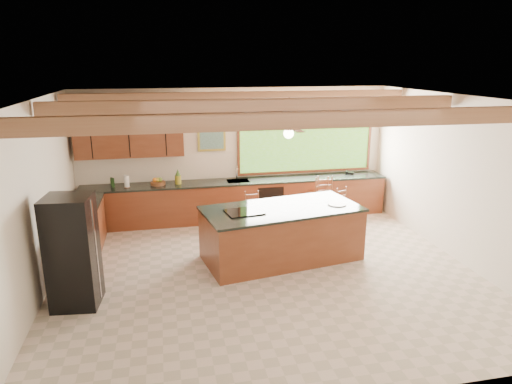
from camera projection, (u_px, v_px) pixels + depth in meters
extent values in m
plane|color=beige|center=(266.00, 272.00, 8.00)|extent=(7.20, 7.20, 0.00)
cube|color=silver|center=(235.00, 153.00, 10.64)|extent=(7.20, 0.04, 3.00)
cube|color=silver|center=(341.00, 278.00, 4.52)|extent=(7.20, 0.04, 3.00)
cube|color=silver|center=(35.00, 204.00, 6.88)|extent=(0.04, 6.50, 3.00)
cube|color=silver|center=(459.00, 179.00, 8.29)|extent=(0.04, 6.50, 3.00)
cube|color=tan|center=(267.00, 99.00, 7.17)|extent=(7.20, 6.50, 0.04)
cube|color=#956C4A|center=(296.00, 120.00, 5.70)|extent=(7.10, 0.15, 0.22)
cube|color=#956C4A|center=(261.00, 105.00, 7.68)|extent=(7.10, 0.15, 0.22)
cube|color=#956C4A|center=(242.00, 97.00, 9.37)|extent=(7.10, 0.15, 0.22)
cube|color=brown|center=(130.00, 141.00, 9.89)|extent=(2.30, 0.35, 0.70)
cube|color=white|center=(127.00, 114.00, 9.66)|extent=(2.60, 0.50, 0.48)
cylinder|color=#FFEABF|center=(94.00, 125.00, 9.59)|extent=(0.10, 0.10, 0.01)
cylinder|color=#FFEABF|center=(162.00, 123.00, 9.86)|extent=(0.10, 0.10, 0.01)
cube|color=#83C646|center=(306.00, 144.00, 10.90)|extent=(3.20, 0.04, 1.30)
cube|color=gold|center=(212.00, 139.00, 10.41)|extent=(0.64, 0.03, 0.54)
cube|color=#3E7050|center=(212.00, 139.00, 10.39)|extent=(0.54, 0.01, 0.44)
cube|color=brown|center=(238.00, 201.00, 10.61)|extent=(7.00, 0.65, 0.88)
cube|color=black|center=(238.00, 182.00, 10.49)|extent=(7.04, 0.69, 0.04)
cube|color=brown|center=(80.00, 235.00, 8.51)|extent=(0.65, 2.35, 0.88)
cube|color=black|center=(77.00, 212.00, 8.38)|extent=(0.69, 2.39, 0.04)
cube|color=black|center=(271.00, 204.00, 10.44)|extent=(0.60, 0.02, 0.78)
cube|color=silver|center=(238.00, 181.00, 10.48)|extent=(0.50, 0.38, 0.03)
cylinder|color=silver|center=(237.00, 172.00, 10.63)|extent=(0.03, 0.03, 0.30)
cylinder|color=silver|center=(237.00, 168.00, 10.50)|extent=(0.03, 0.20, 0.03)
cylinder|color=white|center=(127.00, 181.00, 9.89)|extent=(0.11, 0.11, 0.27)
cylinder|color=#1C3916|center=(113.00, 183.00, 9.91)|extent=(0.06, 0.06, 0.21)
cylinder|color=#1C3916|center=(112.00, 181.00, 10.07)|extent=(0.05, 0.05, 0.18)
cube|color=black|center=(349.00, 172.00, 11.08)|extent=(0.24, 0.21, 0.09)
cube|color=brown|center=(281.00, 234.00, 8.46)|extent=(3.00, 1.77, 0.95)
cube|color=black|center=(282.00, 209.00, 8.32)|extent=(3.05, 1.82, 0.04)
cube|color=black|center=(244.00, 212.00, 8.05)|extent=(0.70, 0.60, 0.02)
cylinder|color=white|center=(337.00, 204.00, 8.49)|extent=(0.35, 0.35, 0.02)
cube|color=black|center=(73.00, 252.00, 6.74)|extent=(0.73, 0.71, 1.71)
cube|color=silver|center=(96.00, 250.00, 6.80)|extent=(0.02, 0.05, 1.57)
cube|color=brown|center=(250.00, 206.00, 9.70)|extent=(0.36, 0.36, 0.04)
cylinder|color=brown|center=(245.00, 223.00, 9.63)|extent=(0.03, 0.03, 0.57)
cylinder|color=brown|center=(258.00, 222.00, 9.69)|extent=(0.03, 0.03, 0.57)
cylinder|color=brown|center=(243.00, 218.00, 9.89)|extent=(0.03, 0.03, 0.57)
cylinder|color=brown|center=(255.00, 217.00, 9.95)|extent=(0.03, 0.03, 0.57)
cube|color=brown|center=(323.00, 192.00, 10.49)|extent=(0.45, 0.45, 0.04)
cylinder|color=brown|center=(318.00, 209.00, 10.41)|extent=(0.04, 0.04, 0.64)
cylinder|color=brown|center=(331.00, 208.00, 10.47)|extent=(0.04, 0.04, 0.64)
cylinder|color=brown|center=(314.00, 205.00, 10.70)|extent=(0.04, 0.04, 0.64)
cylinder|color=brown|center=(326.00, 204.00, 10.76)|extent=(0.04, 0.04, 0.64)
cube|color=brown|center=(336.00, 202.00, 10.06)|extent=(0.44, 0.44, 0.04)
cylinder|color=brown|center=(332.00, 217.00, 9.99)|extent=(0.03, 0.03, 0.55)
cylinder|color=brown|center=(343.00, 216.00, 10.04)|extent=(0.03, 0.03, 0.55)
cylinder|color=brown|center=(328.00, 213.00, 10.24)|extent=(0.03, 0.03, 0.55)
cylinder|color=brown|center=(339.00, 213.00, 10.29)|extent=(0.03, 0.03, 0.55)
cube|color=brown|center=(318.00, 193.00, 10.47)|extent=(0.44, 0.44, 0.04)
cylinder|color=brown|center=(313.00, 209.00, 10.39)|extent=(0.04, 0.04, 0.63)
cylinder|color=brown|center=(326.00, 209.00, 10.45)|extent=(0.04, 0.04, 0.63)
cylinder|color=brown|center=(309.00, 206.00, 10.68)|extent=(0.04, 0.04, 0.63)
cylinder|color=brown|center=(321.00, 205.00, 10.74)|extent=(0.04, 0.04, 0.63)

